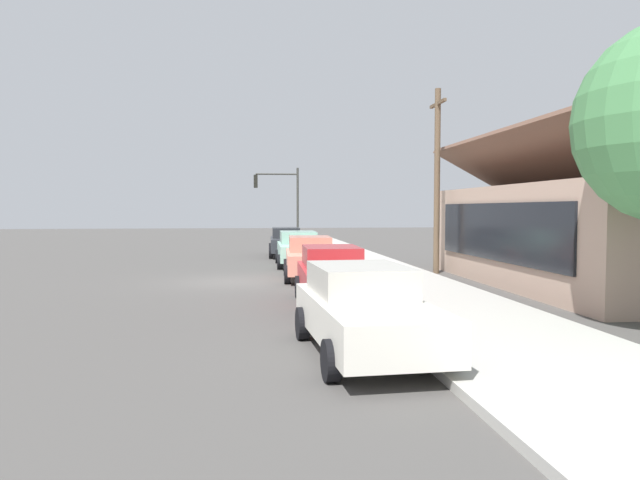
# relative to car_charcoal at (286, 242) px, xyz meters

# --- Properties ---
(ground_plane) EXTENTS (120.00, 120.00, 0.00)m
(ground_plane) POSITION_rel_car_charcoal_xyz_m (11.32, -2.63, -0.81)
(ground_plane) COLOR #4C4947
(sidewalk_curb) EXTENTS (60.00, 4.20, 0.16)m
(sidewalk_curb) POSITION_rel_car_charcoal_xyz_m (11.32, 2.97, -0.73)
(sidewalk_curb) COLOR #B2AFA8
(sidewalk_curb) RESTS_ON ground
(car_charcoal) EXTENTS (4.85, 2.04, 1.59)m
(car_charcoal) POSITION_rel_car_charcoal_xyz_m (0.00, 0.00, 0.00)
(car_charcoal) COLOR #2D3035
(car_charcoal) RESTS_ON ground
(car_seafoam) EXTENTS (4.83, 2.14, 1.59)m
(car_seafoam) POSITION_rel_car_charcoal_xyz_m (5.61, 0.23, 0.00)
(car_seafoam) COLOR #9ED1BC
(car_seafoam) RESTS_ON ground
(car_coral) EXTENTS (4.41, 2.15, 1.59)m
(car_coral) POSITION_rel_car_charcoal_xyz_m (10.76, 0.25, -0.00)
(car_coral) COLOR #EA8C75
(car_coral) RESTS_ON ground
(car_cherry) EXTENTS (4.60, 2.03, 1.59)m
(car_cherry) POSITION_rel_car_charcoal_xyz_m (16.78, 0.25, -0.00)
(car_cherry) COLOR red
(car_cherry) RESTS_ON ground
(car_ivory) EXTENTS (4.85, 2.29, 1.59)m
(car_ivory) POSITION_rel_car_charcoal_xyz_m (22.31, 0.04, 0.00)
(car_ivory) COLOR silver
(car_ivory) RESTS_ON ground
(storefront_building) EXTENTS (12.84, 6.70, 5.25)m
(storefront_building) POSITION_rel_car_charcoal_xyz_m (13.96, 9.35, 1.04)
(storefront_building) COLOR tan
(storefront_building) RESTS_ON ground
(traffic_light_main) EXTENTS (0.37, 2.79, 5.20)m
(traffic_light_main) POSITION_rel_car_charcoal_xyz_m (-3.80, -0.09, 2.68)
(traffic_light_main) COLOR #383833
(traffic_light_main) RESTS_ON ground
(utility_pole_wooden) EXTENTS (1.80, 0.24, 7.50)m
(utility_pole_wooden) POSITION_rel_car_charcoal_xyz_m (9.53, 5.57, 3.11)
(utility_pole_wooden) COLOR brown
(utility_pole_wooden) RESTS_ON ground
(fire_hydrant_red) EXTENTS (0.22, 0.22, 0.71)m
(fire_hydrant_red) POSITION_rel_car_charcoal_xyz_m (5.65, 1.57, -0.32)
(fire_hydrant_red) COLOR red
(fire_hydrant_red) RESTS_ON sidewalk_curb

